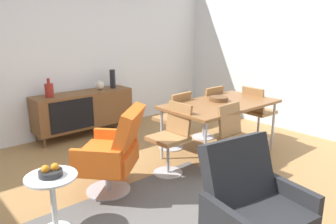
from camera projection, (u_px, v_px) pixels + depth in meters
The scene contains 19 objects.
ground_plane at pixel (157, 194), 3.49m from camera, with size 8.32×8.32×0.00m, color #9E7242.
wall_back at pixel (50, 49), 5.03m from camera, with size 6.80×0.12×2.80m, color white.
wall_right at pixel (312, 49), 5.16m from camera, with size 0.12×5.60×2.80m, color white.
sideboard at pixel (84, 109), 5.27m from camera, with size 1.60×0.45×0.72m.
vase_cobalt at pixel (113, 79), 5.52m from camera, with size 0.09×0.09×0.31m.
vase_sculptural_dark at pixel (100, 85), 5.39m from camera, with size 0.13×0.13×0.15m.
vase_ceramic_small at pixel (49, 90), 4.84m from camera, with size 0.13×0.13×0.28m.
dining_table at pixel (221, 106), 4.42m from camera, with size 1.60×0.90×0.74m.
wooden_bowl_on_table at pixel (219, 99), 4.51m from camera, with size 0.26×0.26×0.06m, color brown.
dining_chair_front_left at pixel (237, 138), 3.85m from camera, with size 0.41×0.43×0.86m.
dining_chair_far_end at pixel (257, 111), 5.05m from camera, with size 0.44×0.42×0.86m.
dining_chair_near_window at pixel (172, 136), 3.92m from camera, with size 0.43×0.41×0.86m.
dining_chair_back_left at pixel (174, 118), 4.67m from camera, with size 0.43×0.45×0.86m.
dining_chair_back_right at pixel (207, 110), 5.11m from camera, with size 0.40×0.43×0.86m.
lounge_chair_red at pixel (113, 151), 3.45m from camera, with size 0.91×0.90×0.95m.
armchair_black_shell at pixel (253, 207), 2.38m from camera, with size 0.79×0.74×0.95m.
side_table_round at pixel (53, 197), 2.81m from camera, with size 0.44×0.44×0.52m.
fruit_bowl at pixel (50, 172), 2.75m from camera, with size 0.20×0.20×0.11m.
area_rug at pixel (168, 221), 3.01m from camera, with size 2.20×1.70×0.01m, color #595654.
Camera 1 is at (-1.98, -2.45, 1.76)m, focal length 34.80 mm.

